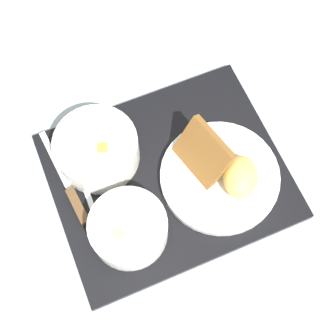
% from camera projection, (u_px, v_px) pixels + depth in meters
% --- Properties ---
extents(ground_plane, '(4.00, 4.00, 0.00)m').
position_uv_depth(ground_plane, '(168.00, 178.00, 0.82)').
color(ground_plane, '#99A3AD').
extents(serving_tray, '(0.41, 0.35, 0.02)m').
position_uv_depth(serving_tray, '(168.00, 176.00, 0.81)').
color(serving_tray, black).
rests_on(serving_tray, ground_plane).
extents(bowl_salad, '(0.14, 0.14, 0.06)m').
position_uv_depth(bowl_salad, '(97.00, 149.00, 0.78)').
color(bowl_salad, white).
rests_on(bowl_salad, serving_tray).
extents(bowl_soup, '(0.13, 0.13, 0.06)m').
position_uv_depth(bowl_soup, '(128.00, 228.00, 0.74)').
color(bowl_soup, white).
rests_on(bowl_soup, serving_tray).
extents(plate_main, '(0.20, 0.20, 0.09)m').
position_uv_depth(plate_main, '(221.00, 174.00, 0.78)').
color(plate_main, white).
rests_on(plate_main, serving_tray).
extents(knife, '(0.05, 0.19, 0.02)m').
position_uv_depth(knife, '(73.00, 196.00, 0.78)').
color(knife, silver).
rests_on(knife, serving_tray).
extents(spoon, '(0.04, 0.16, 0.01)m').
position_uv_depth(spoon, '(83.00, 181.00, 0.79)').
color(spoon, silver).
rests_on(spoon, serving_tray).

